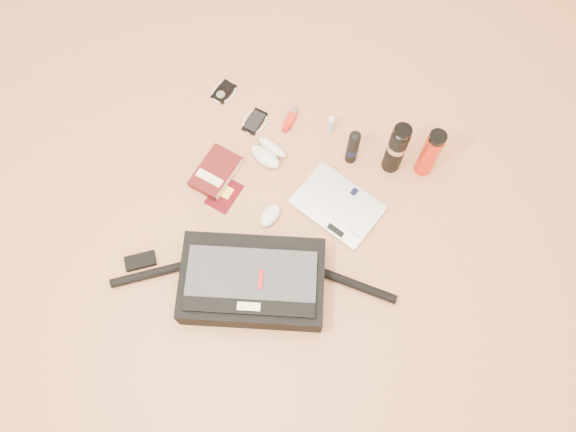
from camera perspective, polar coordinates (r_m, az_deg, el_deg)
The scene contains 14 objects.
ground at distance 2.19m, azimuth -1.37°, elevation -0.97°, with size 4.00×4.00×0.00m, color #BC7C4E.
messenger_bag at distance 2.05m, azimuth -3.71°, elevation -6.68°, with size 1.00×0.49×0.15m.
laptop at distance 2.21m, azimuth 5.07°, elevation 1.06°, with size 0.37×0.29×0.03m.
book at distance 2.27m, azimuth -7.33°, elevation 4.45°, with size 0.15×0.22×0.04m.
passport at distance 2.25m, azimuth -6.50°, elevation 2.22°, with size 0.11×0.15×0.01m.
mouse at distance 2.18m, azimuth -1.83°, elevation 0.07°, with size 0.08×0.11×0.03m.
sunglasses_case at distance 2.29m, azimuth -1.97°, elevation 6.52°, with size 0.17×0.15×0.08m.
ipod at distance 2.47m, azimuth -6.55°, elevation 12.44°, with size 0.11×0.12×0.01m.
phone at distance 2.38m, azimuth -3.39°, elevation 9.56°, with size 0.10×0.12×0.01m.
inhaler at distance 2.37m, azimuth 0.23°, elevation 9.78°, with size 0.03×0.12×0.03m.
spray_bottle at distance 2.33m, azimuth 4.39°, elevation 9.27°, with size 0.04×0.04×0.10m.
aerosol_can at distance 2.23m, azimuth 6.60°, elevation 6.96°, with size 0.06×0.06×0.20m.
thermos_black at distance 2.20m, azimuth 10.95°, elevation 6.75°, with size 0.08×0.08×0.28m.
thermos_red at distance 2.23m, azimuth 14.22°, elevation 6.20°, with size 0.08×0.08×0.27m.
Camera 1 is at (0.37, -0.66, 2.05)m, focal length 35.00 mm.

